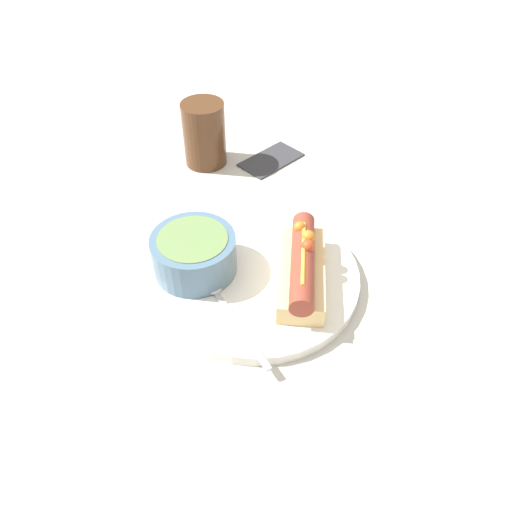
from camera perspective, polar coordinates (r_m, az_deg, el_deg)
The scene contains 7 objects.
ground_plane at distance 0.68m, azimuth -0.00°, elevation -2.77°, with size 4.00×4.00×0.00m, color #BCB7AD.
dinner_plate at distance 0.67m, azimuth -0.00°, elevation -2.32°, with size 0.28×0.28×0.02m.
hot_dog at distance 0.64m, azimuth 5.28°, elevation -1.36°, with size 0.16×0.12×0.06m.
soup_bowl at distance 0.66m, azimuth -7.10°, elevation 0.41°, with size 0.11×0.11×0.05m.
spoon at distance 0.64m, azimuth -4.40°, elevation -4.43°, with size 0.09×0.16×0.01m.
drinking_glass at distance 0.88m, azimuth -5.93°, elevation 13.70°, with size 0.07×0.07×0.11m.
napkin at distance 0.90m, azimuth 1.73°, elevation 11.01°, with size 0.12×0.08×0.01m.
Camera 1 is at (-0.39, -0.26, 0.49)m, focal length 35.00 mm.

